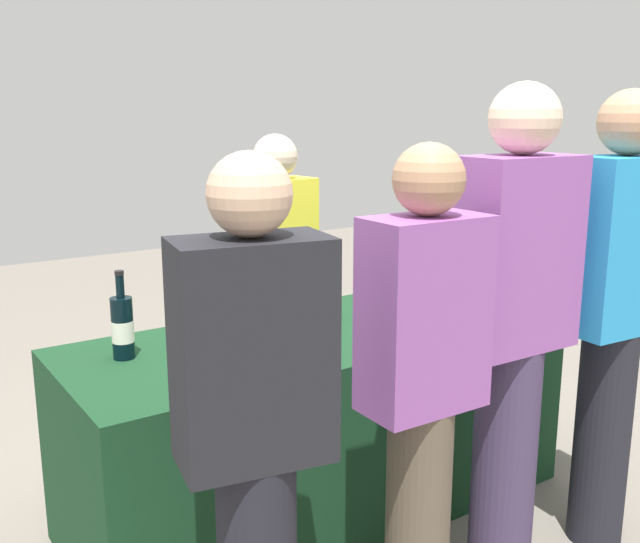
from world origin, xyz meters
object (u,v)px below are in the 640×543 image
object	(u,v)px
wine_bottle_0	(123,327)
wine_bottle_4	(387,279)
guest_1	(422,382)
server_pouring	(277,282)
guest_2	(513,322)
wine_bottle_5	(436,276)
wine_glass_2	(419,304)
wine_glass_1	(296,330)
wine_bottle_3	(328,293)
guest_3	(614,305)
guest_0	(255,433)
wine_bottle_6	(437,272)
wine_glass_0	(221,339)
wine_glass_4	(480,293)
wine_bottle_2	(243,308)
wine_glass_3	(438,299)
wine_bottle_1	(227,315)

from	to	relation	value
wine_bottle_0	wine_bottle_4	bearing A→B (deg)	2.22
guest_1	server_pouring	bearing A→B (deg)	78.44
wine_bottle_0	guest_2	world-z (taller)	guest_2
wine_bottle_5	guest_2	world-z (taller)	guest_2
wine_glass_2	wine_glass_1	bearing A→B (deg)	-178.66
wine_bottle_3	guest_3	bearing A→B (deg)	-55.03
guest_0	guest_1	world-z (taller)	guest_1
guest_0	guest_3	size ratio (longest dim) A/B	0.90
wine_bottle_6	wine_glass_0	distance (m)	1.32
wine_glass_0	guest_1	world-z (taller)	guest_1
wine_bottle_4	wine_glass_2	world-z (taller)	wine_bottle_4
guest_3	server_pouring	bearing A→B (deg)	118.43
wine_bottle_5	wine_glass_4	xyz separation A→B (m)	(0.03, -0.25, -0.03)
wine_glass_1	server_pouring	size ratio (longest dim) A/B	0.09
wine_bottle_5	server_pouring	xyz separation A→B (m)	(-0.55, 0.53, -0.06)
server_pouring	guest_1	xyz separation A→B (m)	(-0.32, -1.40, 0.01)
wine_bottle_3	wine_glass_4	bearing A→B (deg)	-25.80
wine_bottle_2	guest_3	world-z (taller)	guest_3
server_pouring	guest_3	bearing A→B (deg)	108.59
wine_bottle_6	guest_1	xyz separation A→B (m)	(-0.97, -0.97, -0.04)
wine_bottle_2	guest_3	bearing A→B (deg)	-41.30
guest_1	wine_glass_3	bearing A→B (deg)	45.11
wine_bottle_1	wine_glass_2	bearing A→B (deg)	-20.57
wine_glass_3	server_pouring	size ratio (longest dim) A/B	0.09
wine_bottle_0	wine_glass_4	size ratio (longest dim) A/B	2.49
wine_bottle_1	wine_bottle_2	size ratio (longest dim) A/B	0.98
wine_bottle_2	wine_bottle_0	bearing A→B (deg)	179.09
wine_bottle_5	guest_0	distance (m)	1.70
guest_0	guest_1	bearing A→B (deg)	10.96
wine_bottle_4	wine_bottle_6	distance (m)	0.30
wine_glass_2	guest_2	xyz separation A→B (m)	(-0.06, -0.54, 0.07)
wine_bottle_4	guest_2	size ratio (longest dim) A/B	0.19
wine_bottle_0	wine_glass_2	bearing A→B (deg)	-16.04
wine_glass_0	guest_2	xyz separation A→B (m)	(0.80, -0.63, 0.09)
wine_bottle_4	wine_bottle_5	bearing A→B (deg)	-27.04
guest_1	guest_2	xyz separation A→B (m)	(0.47, 0.07, 0.10)
server_pouring	wine_bottle_0	bearing A→B (deg)	21.81
wine_bottle_6	server_pouring	size ratio (longest dim) A/B	0.21
wine_bottle_6	guest_2	bearing A→B (deg)	-118.78
wine_bottle_0	wine_glass_4	distance (m)	1.54
wine_bottle_1	wine_bottle_5	size ratio (longest dim) A/B	0.92
wine_glass_3	server_pouring	bearing A→B (deg)	113.32
wine_bottle_0	guest_3	bearing A→B (deg)	-31.25
wine_bottle_5	wine_bottle_6	xyz separation A→B (m)	(0.09, 0.09, -0.01)
wine_glass_1	guest_1	size ratio (longest dim) A/B	0.09
guest_3	wine_glass_0	bearing A→B (deg)	155.70
server_pouring	guest_0	world-z (taller)	guest_0
wine_glass_0	wine_glass_1	world-z (taller)	wine_glass_1
wine_bottle_0	wine_bottle_6	distance (m)	1.57
wine_bottle_4	guest_1	world-z (taller)	guest_1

